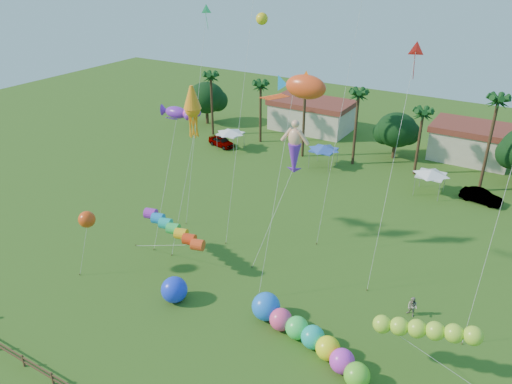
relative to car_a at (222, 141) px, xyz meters
The scene contains 18 objects.
ground 42.42m from the car_a, 59.01° to the right, with size 160.00×160.00×0.00m, color #285116.
tree_line 26.76m from the car_a, 16.72° to the left, with size 69.46×8.91×11.00m.
buildings_row 23.22m from the car_a, 36.04° to the left, with size 35.00×7.00×4.00m.
tent_row 15.96m from the car_a, ahead, with size 31.00×4.00×0.60m.
car_a is the anchor object (origin of this frame).
car_b 35.47m from the car_a, ahead, with size 1.57×4.50×1.48m, color #4C4C54.
spectator_b 41.33m from the car_a, 34.20° to the right, with size 0.83×0.64×1.70m, color gray.
caterpillar_inflatable 41.55m from the car_a, 47.02° to the right, with size 10.70×4.97×2.22m.
blue_ball 35.74m from the car_a, 61.39° to the right, with size 2.16×2.16×2.16m, color #1C38FD.
rainbow_tube 31.39m from the car_a, 61.65° to the right, with size 10.17×1.54×3.68m.
green_worm 44.63m from the car_a, 41.22° to the right, with size 10.25×2.01×4.09m.
orange_ball_kite 33.44m from the car_a, 75.02° to the right, with size 1.71×1.76×6.15m.
merman_kite 30.23m from the car_a, 41.81° to the right, with size 2.59×5.90×12.34m.
fish_kite 37.01m from the car_a, 43.71° to the right, with size 5.05×5.97×17.81m.
squid_kite 29.48m from the car_a, 59.83° to the right, with size 1.73×4.23×15.63m.
lobster_kite 27.01m from the car_a, 64.25° to the right, with size 4.41×6.10×13.24m.
delta_kite_red 39.45m from the car_a, 29.92° to the right, with size 1.35×4.95×19.83m.
delta_kite_green 28.35m from the car_a, 57.68° to the right, with size 1.56×4.12×21.47m.
Camera 1 is at (17.98, -19.69, 25.87)m, focal length 35.00 mm.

